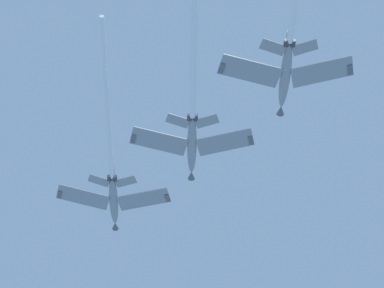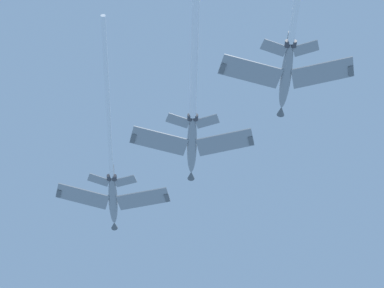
% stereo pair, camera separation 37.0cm
% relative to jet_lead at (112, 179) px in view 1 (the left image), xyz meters
% --- Properties ---
extents(jet_lead, '(28.32, 36.81, 14.92)m').
position_rel_jet_lead_xyz_m(jet_lead, '(0.00, 0.00, 0.00)').
color(jet_lead, gray).
extents(jet_second, '(31.32, 42.95, 15.57)m').
position_rel_jet_lead_xyz_m(jet_second, '(-21.64, 9.45, -6.36)').
color(jet_second, gray).
extents(jet_third, '(29.02, 39.40, 15.96)m').
position_rel_jet_lead_xyz_m(jet_third, '(-38.69, 11.29, -9.94)').
color(jet_third, gray).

